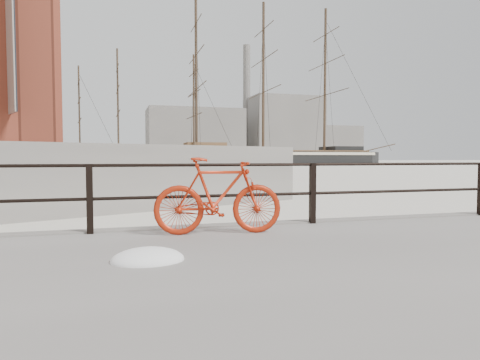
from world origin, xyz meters
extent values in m
plane|color=white|center=(0.00, 0.00, 0.00)|extent=(400.00, 400.00, 0.00)
imported|color=#AC230B|center=(-5.24, -0.69, 0.90)|extent=(1.84, 0.49, 1.10)
ellipsoid|color=white|center=(-6.33, -2.02, 0.49)|extent=(0.78, 0.61, 0.28)
cube|color=gray|center=(20.00, 140.00, 9.00)|extent=(32.00, 18.00, 18.00)
cube|color=gray|center=(55.00, 145.00, 12.00)|extent=(26.00, 20.00, 24.00)
cube|color=gray|center=(78.00, 150.00, 7.00)|extent=(20.00, 16.00, 14.00)
cylinder|color=gray|center=(42.00, 150.00, 22.00)|extent=(2.80, 2.80, 44.00)
camera|label=1|loc=(-6.65, -6.60, 1.44)|focal=32.00mm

